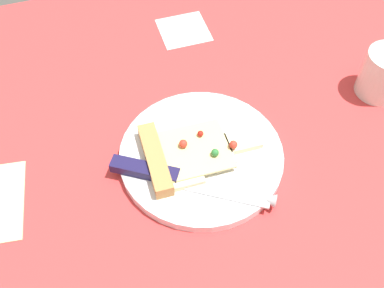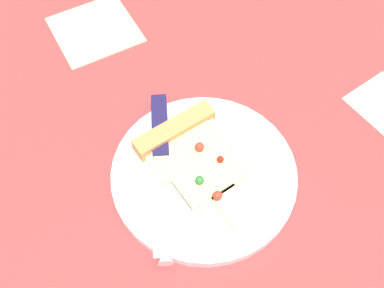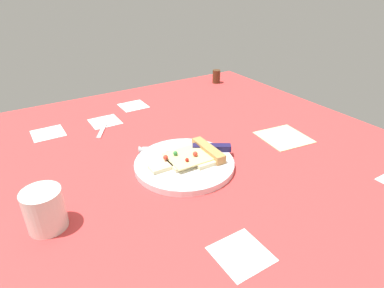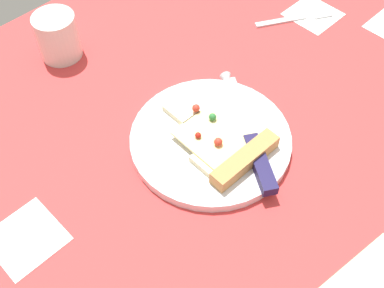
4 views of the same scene
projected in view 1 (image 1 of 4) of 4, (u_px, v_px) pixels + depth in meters
The scene contains 5 objects.
ground_plane at pixel (166, 222), 64.97cm from camera, with size 110.27×110.27×3.00cm.
plate at pixel (201, 156), 68.96cm from camera, with size 24.62×24.62×1.55cm, color silver.
pizza_slice at pixel (185, 154), 67.27cm from camera, with size 17.56×12.05×2.55cm.
knife at pixel (176, 178), 65.03cm from camera, with size 21.49×14.46×2.45cm.
drinking_glass at pixel (383, 74), 74.62cm from camera, with size 7.29×7.29×8.12cm, color silver.
Camera 1 is at (5.27, 29.37, 57.38)cm, focal length 42.84 mm.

